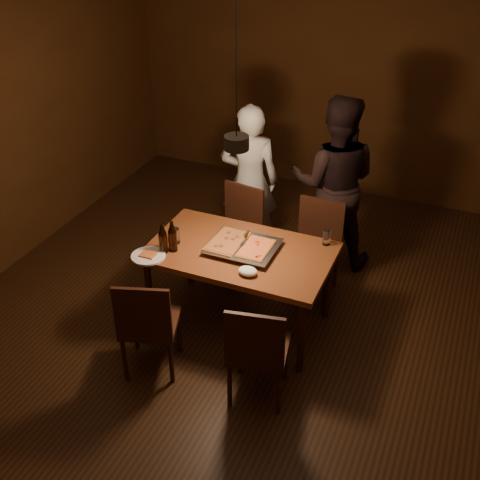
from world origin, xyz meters
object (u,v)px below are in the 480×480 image
at_px(beer_bottle_a, 163,238).
at_px(beer_bottle_b, 172,236).
at_px(diner_white, 250,181).
at_px(chair_far_right, 317,239).
at_px(plate_slice, 148,256).
at_px(diner_dark, 334,183).
at_px(dining_table, 240,258).
at_px(chair_near_right, 257,346).
at_px(pizza_tray, 243,248).
at_px(pendant_lamp, 236,141).
at_px(chair_near_left, 147,319).
at_px(chair_far_left, 238,223).

distance_m(beer_bottle_a, beer_bottle_b, 0.08).
bearing_deg(beer_bottle_b, diner_white, 85.13).
distance_m(chair_far_right, plate_slice, 1.58).
xyz_separation_m(beer_bottle_b, plate_slice, (-0.14, -0.16, -0.13)).
relative_size(beer_bottle_b, diner_dark, 0.16).
height_order(dining_table, chair_near_right, chair_near_right).
xyz_separation_m(beer_bottle_b, diner_white, (0.12, 1.36, -0.10)).
distance_m(beer_bottle_a, plate_slice, 0.18).
height_order(pizza_tray, beer_bottle_b, beer_bottle_b).
relative_size(plate_slice, pendant_lamp, 0.25).
xyz_separation_m(chair_near_left, pendant_lamp, (0.43, 0.70, 1.22)).
height_order(chair_near_left, pendant_lamp, pendant_lamp).
distance_m(chair_far_left, beer_bottle_a, 1.08).
distance_m(chair_far_left, chair_far_right, 0.77).
relative_size(chair_near_right, beer_bottle_b, 1.82).
bearing_deg(pendant_lamp, pizza_tray, 94.55).
distance_m(chair_near_right, diner_dark, 2.10).
xyz_separation_m(chair_near_left, diner_white, (0.02, 1.99, 0.25)).
bearing_deg(chair_far_right, beer_bottle_b, 45.55).
distance_m(chair_near_left, pizza_tray, 0.98).
xyz_separation_m(chair_near_right, diner_white, (-0.85, 1.94, 0.25)).
bearing_deg(diner_dark, chair_far_left, 25.00).
relative_size(chair_far_right, beer_bottle_b, 1.79).
bearing_deg(beer_bottle_b, pendant_lamp, 8.04).
bearing_deg(plate_slice, chair_far_right, 46.05).
relative_size(chair_far_right, diner_white, 0.31).
relative_size(beer_bottle_a, pendant_lamp, 0.24).
bearing_deg(chair_far_left, chair_near_right, 126.57).
bearing_deg(chair_far_right, pizza_tray, 60.15).
distance_m(chair_far_right, diner_dark, 0.62).
bearing_deg(chair_near_left, pizza_tray, 45.21).
height_order(pizza_tray, diner_dark, diner_dark).
xyz_separation_m(chair_far_left, diner_white, (-0.06, 0.42, 0.25)).
bearing_deg(beer_bottle_a, chair_far_left, 76.71).
xyz_separation_m(chair_far_left, chair_far_right, (0.77, 0.02, 0.00)).
bearing_deg(pizza_tray, beer_bottle_a, -158.14).
bearing_deg(plate_slice, beer_bottle_b, 49.35).
distance_m(chair_far_right, chair_near_right, 1.54).
bearing_deg(chair_far_left, diner_dark, -134.63).
xyz_separation_m(beer_bottle_a, diner_dark, (0.99, 1.55, -0.02)).
bearing_deg(beer_bottle_b, chair_far_left, 79.49).
xyz_separation_m(dining_table, chair_far_right, (0.44, 0.75, -0.14)).
bearing_deg(diner_white, plate_slice, 65.25).
bearing_deg(chair_near_left, pendant_lamp, 39.87).
bearing_deg(chair_far_left, beer_bottle_b, 88.53).
bearing_deg(chair_near_right, plate_slice, 148.21).
distance_m(pizza_tray, pendant_lamp, 1.00).
distance_m(pizza_tray, beer_bottle_b, 0.58).
bearing_deg(diner_white, chair_far_right, 139.02).
relative_size(chair_near_left, diner_white, 0.34).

